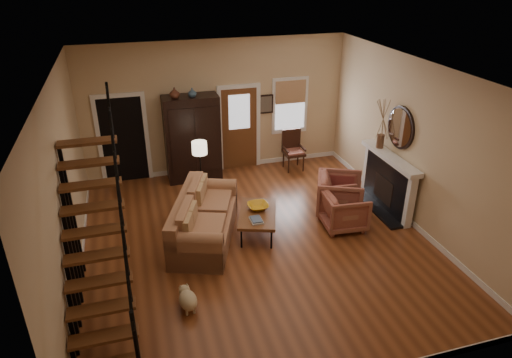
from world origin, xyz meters
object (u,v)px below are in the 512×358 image
object	(u,v)px
coffee_table	(258,223)
side_chair	(294,151)
floor_lamp	(201,172)
sofa	(205,218)
armchair_right	(340,195)
armchair_left	(344,210)
armoire	(192,138)

from	to	relation	value
coffee_table	side_chair	distance (m)	3.20
coffee_table	floor_lamp	size ratio (longest dim) A/B	0.85
sofa	floor_lamp	size ratio (longest dim) A/B	1.64
floor_lamp	coffee_table	bearing A→B (deg)	-62.85
armchair_right	armchair_left	bearing A→B (deg)	-171.50
armchair_right	sofa	bearing A→B (deg)	117.83
floor_lamp	armoire	bearing A→B (deg)	88.60
sofa	coffee_table	distance (m)	1.06
armchair_left	armchair_right	size ratio (longest dim) A/B	0.89
sofa	coffee_table	world-z (taller)	sofa
sofa	armchair_left	size ratio (longest dim) A/B	2.76
armoire	side_chair	size ratio (longest dim) A/B	2.06
armoire	coffee_table	distance (m)	3.09
armoire	armchair_right	xyz separation A→B (m)	(2.71, -2.58, -0.62)
sofa	floor_lamp	world-z (taller)	floor_lamp
sofa	side_chair	bearing A→B (deg)	62.36
floor_lamp	armchair_left	bearing A→B (deg)	-36.19
coffee_table	side_chair	world-z (taller)	side_chair
armoire	floor_lamp	size ratio (longest dim) A/B	1.46
armoire	side_chair	world-z (taller)	armoire
armoire	side_chair	xyz separation A→B (m)	(2.55, -0.20, -0.54)
armoire	armchair_left	world-z (taller)	armoire
armchair_left	armchair_right	xyz separation A→B (m)	(0.16, 0.55, 0.05)
coffee_table	armchair_right	xyz separation A→B (m)	(1.90, 0.28, 0.20)
sofa	armoire	bearing A→B (deg)	105.18
side_chair	armchair_left	bearing A→B (deg)	-90.07
armchair_left	armchair_right	distance (m)	0.57
sofa	armchair_right	distance (m)	2.94
sofa	armchair_left	world-z (taller)	sofa
armchair_right	side_chair	xyz separation A→B (m)	(-0.16, 2.38, 0.08)
floor_lamp	sofa	bearing A→B (deg)	-97.70
armchair_left	armchair_right	world-z (taller)	armchair_right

